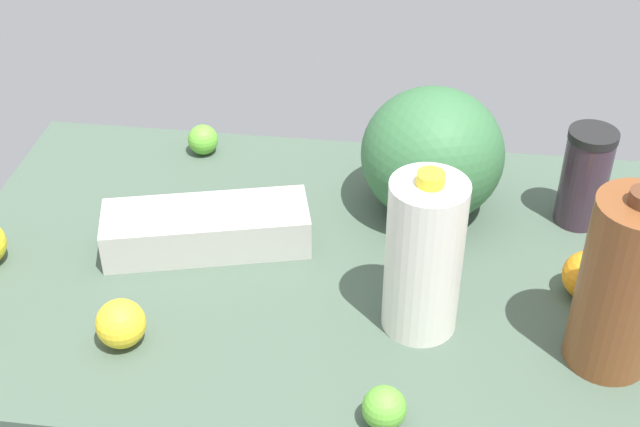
{
  "coord_description": "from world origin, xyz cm",
  "views": [
    {
      "loc": [
        -14.48,
        110.47,
        94.4
      ],
      "look_at": [
        0.0,
        0.0,
        13.0
      ],
      "focal_mm": 50.0,
      "sensor_mm": 36.0,
      "label": 1
    }
  ],
  "objects": [
    {
      "name": "countertop",
      "position": [
        0.0,
        0.0,
        1.5
      ],
      "size": [
        120.0,
        76.0,
        3.0
      ],
      "primitive_type": "cube",
      "color": "#445748",
      "rests_on": "ground"
    },
    {
      "name": "chocolate_milk_jug",
      "position": [
        -42.93,
        15.48,
        16.5
      ],
      "size": [
        11.87,
        11.87,
        28.58
      ],
      "color": "brown",
      "rests_on": "countertop"
    },
    {
      "name": "milk_jug",
      "position": [
        -16.32,
        11.8,
        15.55
      ],
      "size": [
        11.04,
        11.04,
        26.66
      ],
      "color": "white",
      "rests_on": "countertop"
    },
    {
      "name": "egg_carton",
      "position": [
        19.02,
        -2.17,
        6.53
      ],
      "size": [
        35.11,
        19.28,
        7.06
      ],
      "primitive_type": "cube",
      "rotation": [
        0.0,
        0.0,
        0.25
      ],
      "color": "beige",
      "rests_on": "countertop"
    },
    {
      "name": "watermelon",
      "position": [
        -16.75,
        -17.51,
        14.27
      ],
      "size": [
        24.1,
        24.1,
        22.54
      ],
      "primitive_type": "ellipsoid",
      "color": "#356B3D",
      "rests_on": "countertop"
    },
    {
      "name": "shaker_bottle",
      "position": [
        -42.28,
        -17.57,
        11.84
      ],
      "size": [
        8.14,
        8.14,
        17.6
      ],
      "color": "#382935",
      "rests_on": "countertop"
    },
    {
      "name": "lime_beside_bowl",
      "position": [
        26.47,
        -30.42,
        5.88
      ],
      "size": [
        5.75,
        5.75,
        5.75
      ],
      "primitive_type": "sphere",
      "color": "#62B935",
      "rests_on": "countertop"
    },
    {
      "name": "orange_loose",
      "position": [
        -41.39,
        2.19,
        6.83
      ],
      "size": [
        7.66,
        7.66,
        7.66
      ],
      "primitive_type": "sphere",
      "color": "orange",
      "rests_on": "countertop"
    },
    {
      "name": "lime_far_back",
      "position": [
        -12.57,
        31.76,
        5.95
      ],
      "size": [
        5.9,
        5.9,
        5.9
      ],
      "primitive_type": "sphere",
      "color": "#5FB236",
      "rests_on": "countertop"
    },
    {
      "name": "lemon_by_jug",
      "position": [
        25.94,
        21.55,
        6.63
      ],
      "size": [
        7.25,
        7.25,
        7.25
      ],
      "primitive_type": "sphere",
      "color": "yellow",
      "rests_on": "countertop"
    }
  ]
}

